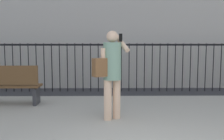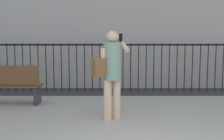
{
  "view_description": "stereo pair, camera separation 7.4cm",
  "coord_description": "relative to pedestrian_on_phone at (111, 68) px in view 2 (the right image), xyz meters",
  "views": [
    {
      "loc": [
        -0.57,
        -2.83,
        1.64
      ],
      "look_at": [
        -0.49,
        2.48,
        1.08
      ],
      "focal_mm": 42.48,
      "sensor_mm": 36.0,
      "label": 1
    },
    {
      "loc": [
        -0.49,
        -2.83,
        1.64
      ],
      "look_at": [
        -0.49,
        2.48,
        1.08
      ],
      "focal_mm": 42.48,
      "sensor_mm": 36.0,
      "label": 2
    }
  ],
  "objects": [
    {
      "name": "sidewalk",
      "position": [
        0.51,
        0.03,
        -1.06
      ],
      "size": [
        28.0,
        4.4,
        0.15
      ],
      "primitive_type": "cube",
      "color": "#9E9B93",
      "rests_on": "ground"
    },
    {
      "name": "iron_fence",
      "position": [
        0.51,
        3.73,
        -0.12
      ],
      "size": [
        12.03,
        0.04,
        1.6
      ],
      "color": "black",
      "rests_on": "ground"
    },
    {
      "name": "pedestrian_on_phone",
      "position": [
        0.0,
        0.0,
        0.0
      ],
      "size": [
        0.72,
        0.61,
        1.7
      ],
      "color": "beige",
      "rests_on": "sidewalk"
    },
    {
      "name": "street_bench",
      "position": [
        -2.48,
        1.2,
        -0.49
      ],
      "size": [
        1.6,
        0.45,
        0.95
      ],
      "color": "brown",
      "rests_on": "sidewalk"
    }
  ]
}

